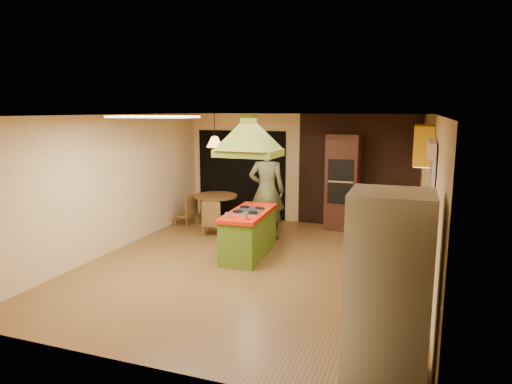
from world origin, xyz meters
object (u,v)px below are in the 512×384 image
at_px(kitchen_island, 249,233).
at_px(canister_large, 410,200).
at_px(refrigerator, 388,288).
at_px(wall_oven, 343,182).
at_px(dining_table, 216,204).
at_px(man, 267,191).

height_order(kitchen_island, canister_large, canister_large).
bearing_deg(refrigerator, wall_oven, 102.39).
bearing_deg(dining_table, canister_large, -10.96).
relative_size(refrigerator, wall_oven, 0.89).
relative_size(wall_oven, dining_table, 2.16).
relative_size(man, canister_large, 9.15).
relative_size(refrigerator, dining_table, 1.92).
bearing_deg(dining_table, refrigerator, -50.18).
bearing_deg(canister_large, dining_table, 169.04).
xyz_separation_m(kitchen_island, canister_large, (2.68, 0.89, 0.61)).
xyz_separation_m(man, refrigerator, (2.63, -4.27, -0.06)).
bearing_deg(man, dining_table, -34.96).
bearing_deg(canister_large, refrigerator, -91.49).
bearing_deg(man, wall_oven, -149.28).
bearing_deg(refrigerator, dining_table, 128.86).
distance_m(kitchen_island, canister_large, 2.89).
height_order(refrigerator, wall_oven, wall_oven).
distance_m(kitchen_island, wall_oven, 2.83).
bearing_deg(wall_oven, man, -134.42).
height_order(man, canister_large, man).
bearing_deg(dining_table, wall_oven, 16.23).
bearing_deg(kitchen_island, refrigerator, -53.30).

